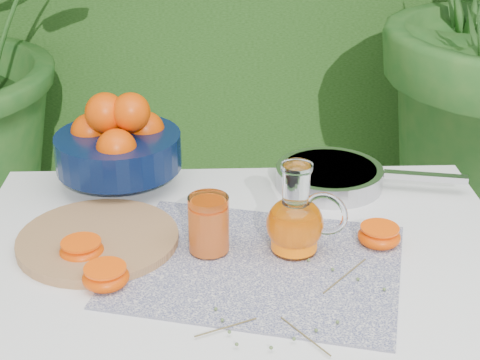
{
  "coord_description": "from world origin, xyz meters",
  "views": [
    {
      "loc": [
        0.03,
        -1.24,
        1.44
      ],
      "look_at": [
        0.07,
        -0.08,
        0.88
      ],
      "focal_mm": 55.0,
      "sensor_mm": 36.0,
      "label": 1
    }
  ],
  "objects_px": {
    "cutting_board": "(98,240)",
    "juice_pitcher": "(296,222)",
    "saute_pan": "(331,176)",
    "white_table": "(240,287)",
    "fruit_bowl": "(118,143)"
  },
  "relations": [
    {
      "from": "juice_pitcher",
      "to": "saute_pan",
      "type": "height_order",
      "value": "juice_pitcher"
    },
    {
      "from": "white_table",
      "to": "fruit_bowl",
      "type": "xyz_separation_m",
      "value": [
        -0.25,
        0.28,
        0.18
      ]
    },
    {
      "from": "saute_pan",
      "to": "juice_pitcher",
      "type": "bearing_deg",
      "value": -111.11
    },
    {
      "from": "cutting_board",
      "to": "juice_pitcher",
      "type": "bearing_deg",
      "value": -6.27
    },
    {
      "from": "white_table",
      "to": "cutting_board",
      "type": "xyz_separation_m",
      "value": [
        -0.26,
        0.03,
        0.09
      ]
    },
    {
      "from": "saute_pan",
      "to": "fruit_bowl",
      "type": "bearing_deg",
      "value": 176.94
    },
    {
      "from": "fruit_bowl",
      "to": "saute_pan",
      "type": "distance_m",
      "value": 0.45
    },
    {
      "from": "cutting_board",
      "to": "juice_pitcher",
      "type": "distance_m",
      "value": 0.36
    },
    {
      "from": "cutting_board",
      "to": "fruit_bowl",
      "type": "relative_size",
      "value": 1.04
    },
    {
      "from": "cutting_board",
      "to": "fruit_bowl",
      "type": "height_order",
      "value": "fruit_bowl"
    },
    {
      "from": "cutting_board",
      "to": "saute_pan",
      "type": "distance_m",
      "value": 0.52
    },
    {
      "from": "white_table",
      "to": "saute_pan",
      "type": "height_order",
      "value": "saute_pan"
    },
    {
      "from": "fruit_bowl",
      "to": "saute_pan",
      "type": "relative_size",
      "value": 0.68
    },
    {
      "from": "cutting_board",
      "to": "fruit_bowl",
      "type": "bearing_deg",
      "value": 86.81
    },
    {
      "from": "fruit_bowl",
      "to": "saute_pan",
      "type": "bearing_deg",
      "value": -3.06
    }
  ]
}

